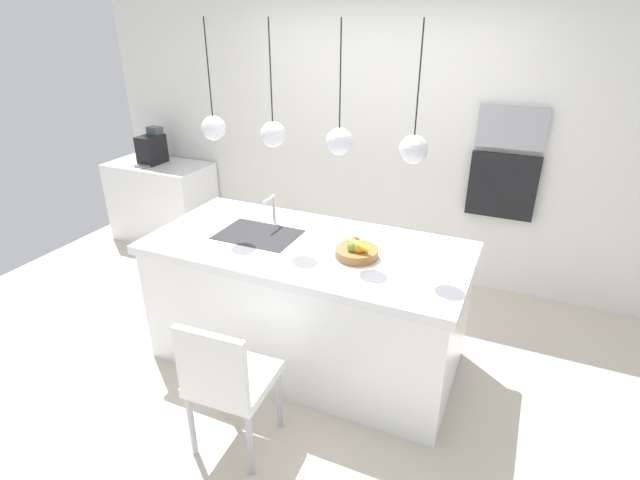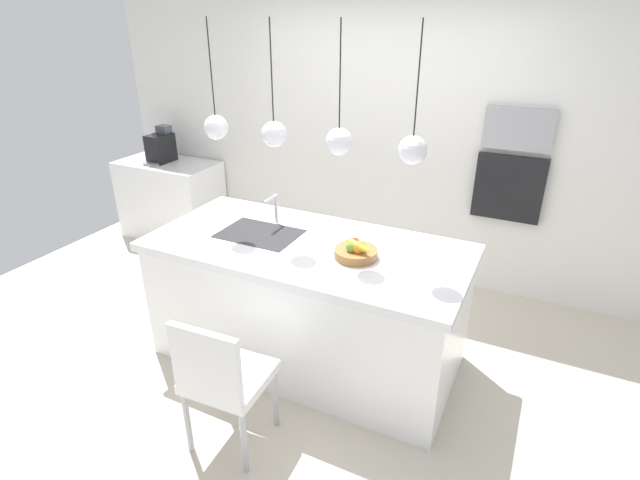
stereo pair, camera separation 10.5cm
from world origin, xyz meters
name	(u,v)px [view 1 (the left image)]	position (x,y,z in m)	size (l,w,h in m)	color
floor	(308,355)	(0.00, 0.00, 0.00)	(6.60, 6.60, 0.00)	beige
back_wall	(383,139)	(0.00, 1.65, 1.30)	(6.00, 0.10, 2.60)	silver
kitchen_island	(307,302)	(0.00, 0.00, 0.47)	(2.20, 1.05, 0.93)	white
sink_basin	(258,235)	(-0.38, 0.00, 0.93)	(0.56, 0.40, 0.02)	#2D2D30
faucet	(272,206)	(-0.38, 0.21, 1.08)	(0.02, 0.17, 0.22)	silver
fruit_bowl	(357,250)	(0.38, -0.05, 0.99)	(0.28, 0.28, 0.15)	#9E6B38
side_counter	(163,202)	(-2.40, 1.28, 0.44)	(1.10, 0.60, 0.87)	white
coffee_machine	(152,149)	(-2.45, 1.28, 1.04)	(0.20, 0.35, 0.38)	black
microwave	(512,127)	(1.11, 1.58, 1.52)	(0.54, 0.08, 0.34)	#9E9EA3
oven	(502,186)	(1.11, 1.58, 1.02)	(0.56, 0.08, 0.56)	black
chair_near	(227,379)	(-0.03, -0.97, 0.52)	(0.46, 0.45, 0.91)	white
pendant_light_left	(214,128)	(-0.68, 0.00, 1.67)	(0.16, 0.16, 0.76)	silver
pendant_light_center_left	(273,134)	(-0.23, 0.00, 1.67)	(0.16, 0.16, 0.76)	silver
pendant_light_center_right	(339,141)	(0.23, 0.00, 1.67)	(0.16, 0.16, 0.76)	silver
pendant_light_right	(414,149)	(0.68, 0.00, 1.67)	(0.16, 0.16, 0.76)	silver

